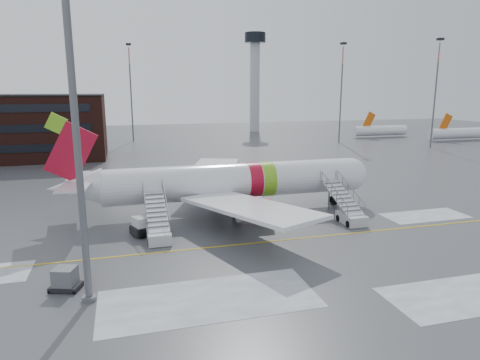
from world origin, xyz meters
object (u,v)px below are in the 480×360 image
object	(u,v)px
airliner	(227,182)
airstair_fwd	(348,211)
airstair_aft	(158,227)
pushback_tug	(146,226)
light_mast_near	(74,106)
uld_container	(65,280)

from	to	relation	value
airliner	airstair_fwd	xyz separation A→B (m)	(11.15, -6.54, -2.35)
airstair_fwd	airstair_aft	bearing A→B (deg)	180.00
pushback_tug	light_mast_near	world-z (taller)	light_mast_near
airstair_fwd	light_mast_near	distance (m)	28.92
uld_container	airstair_fwd	bearing A→B (deg)	18.10
airstair_fwd	pushback_tug	bearing A→B (deg)	175.57
airliner	uld_container	world-z (taller)	airliner
airstair_aft	pushback_tug	distance (m)	1.84
light_mast_near	uld_container	bearing A→B (deg)	129.09
airstair_aft	uld_container	size ratio (longest dim) A/B	3.41
uld_container	light_mast_near	xyz separation A→B (m)	(1.62, -2.00, 11.64)
airliner	airstair_aft	xyz separation A→B (m)	(-8.03, -6.54, -2.35)
uld_container	light_mast_near	world-z (taller)	light_mast_near
airliner	pushback_tug	size ratio (longest dim) A/B	10.03
airliner	airstair_fwd	size ratio (longest dim) A/B	4.55
airstair_aft	uld_container	distance (m)	10.97
light_mast_near	airstair_fwd	bearing A→B (deg)	23.28
airstair_aft	airstair_fwd	bearing A→B (deg)	0.00
airliner	uld_container	xyz separation A→B (m)	(-14.92, -15.06, -2.69)
uld_container	light_mast_near	bearing A→B (deg)	-50.91
airliner	light_mast_near	xyz separation A→B (m)	(-13.30, -17.05, 8.95)
pushback_tug	uld_container	bearing A→B (deg)	-120.61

